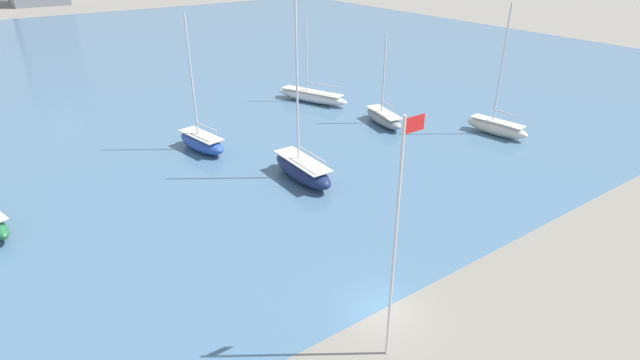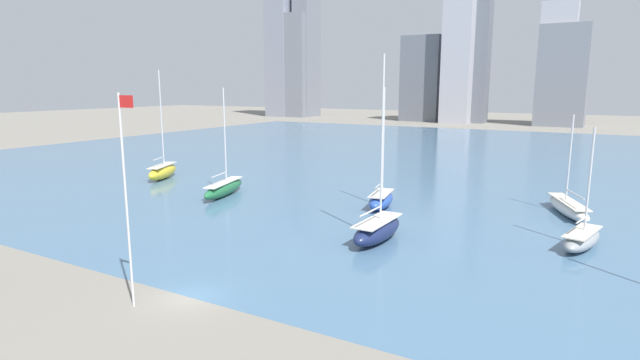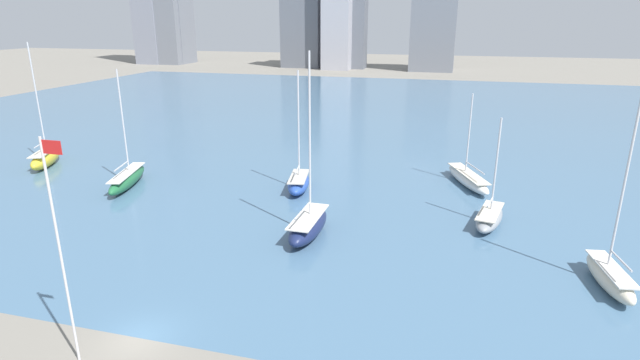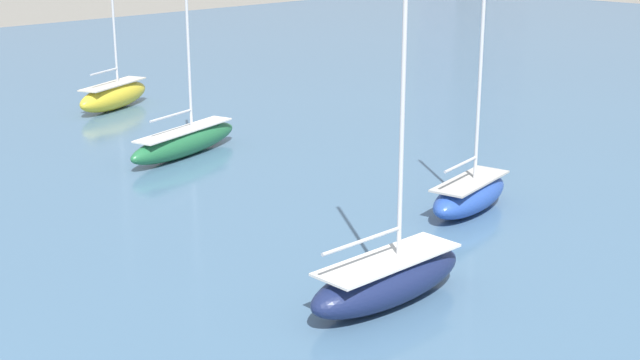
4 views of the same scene
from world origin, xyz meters
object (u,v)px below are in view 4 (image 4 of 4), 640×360
sailboat_yellow (114,95)px  sailboat_blue (470,194)px  sailboat_navy (388,278)px  sailboat_green (185,141)px

sailboat_yellow → sailboat_blue: (34.78, -0.68, -0.17)m
sailboat_yellow → sailboat_navy: size_ratio=0.98×
sailboat_yellow → sailboat_green: 16.05m
sailboat_yellow → sailboat_blue: size_ratio=1.18×
sailboat_blue → sailboat_yellow: bearing=168.7°
sailboat_yellow → sailboat_navy: sailboat_navy is taller
sailboat_blue → sailboat_green: 19.73m
sailboat_yellow → sailboat_green: sailboat_yellow is taller
sailboat_yellow → sailboat_blue: sailboat_yellow is taller
sailboat_navy → sailboat_yellow: bearing=163.8°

